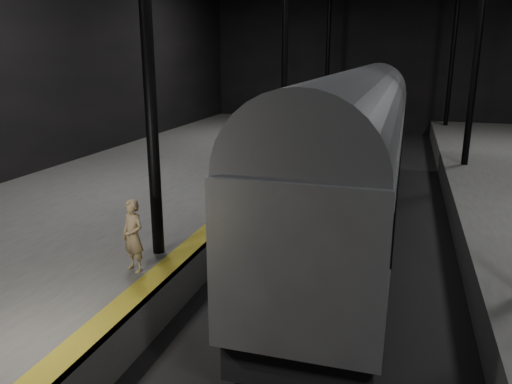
% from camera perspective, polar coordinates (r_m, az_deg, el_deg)
% --- Properties ---
extents(ground, '(44.00, 44.00, 0.00)m').
position_cam_1_polar(ground, '(14.60, 10.20, -6.27)').
color(ground, black).
rests_on(ground, ground).
extents(platform_left, '(9.00, 43.80, 1.00)m').
position_cam_1_polar(platform_left, '(16.87, -15.88, -1.82)').
color(platform_left, '#4D4D4A').
rests_on(platform_left, ground).
extents(tactile_strip, '(0.50, 43.80, 0.01)m').
position_cam_1_polar(tactile_strip, '(14.92, -2.08, -1.45)').
color(tactile_strip, olive).
rests_on(tactile_strip, platform_left).
extents(track, '(2.40, 43.00, 0.24)m').
position_cam_1_polar(track, '(14.57, 10.22, -6.02)').
color(track, '#3F3328').
rests_on(track, ground).
extents(train, '(2.72, 18.10, 4.84)m').
position_cam_1_polar(train, '(15.71, 11.51, 5.47)').
color(train, '#96989D').
rests_on(train, ground).
extents(woman, '(0.66, 0.55, 1.53)m').
position_cam_1_polar(woman, '(10.54, -13.87, -4.88)').
color(woman, tan).
rests_on(woman, platform_left).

